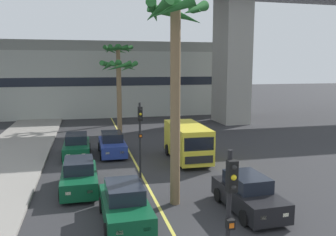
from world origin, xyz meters
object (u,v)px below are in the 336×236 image
(car_queue_fourth, at_px, (125,205))
(palm_tree_far_median, at_px, (175,50))
(traffic_light_median_near, at_px, (230,211))
(car_queue_fifth, at_px, (112,144))
(car_queue_front, at_px, (77,146))
(palm_tree_near_median, at_px, (119,75))
(car_queue_second, at_px, (248,194))
(delivery_van, at_px, (187,141))
(traffic_light_median_far, at_px, (140,130))
(car_queue_third, at_px, (79,176))
(palm_tree_mid_median, at_px, (118,61))

(car_queue_fourth, relative_size, palm_tree_far_median, 0.46)
(traffic_light_median_near, height_order, palm_tree_far_median, palm_tree_far_median)
(car_queue_fifth, xyz_separation_m, traffic_light_median_near, (1.53, -16.74, 1.99))
(car_queue_front, xyz_separation_m, palm_tree_near_median, (3.68, 7.25, 4.63))
(car_queue_second, height_order, car_queue_fourth, same)
(palm_tree_near_median, bearing_deg, palm_tree_far_median, -87.40)
(car_queue_second, relative_size, delivery_van, 0.78)
(car_queue_fifth, bearing_deg, traffic_light_median_far, -78.72)
(car_queue_third, height_order, traffic_light_median_near, traffic_light_median_near)
(traffic_light_median_far, bearing_deg, car_queue_fourth, -105.42)
(car_queue_fourth, distance_m, palm_tree_far_median, 6.72)
(car_queue_second, bearing_deg, traffic_light_median_far, 124.69)
(car_queue_front, bearing_deg, palm_tree_far_median, -65.04)
(car_queue_third, relative_size, car_queue_fifth, 1.00)
(traffic_light_median_far, relative_size, palm_tree_near_median, 0.62)
(palm_tree_mid_median, relative_size, palm_tree_far_median, 0.94)
(car_queue_front, xyz_separation_m, delivery_van, (7.08, -2.68, 0.57))
(car_queue_front, height_order, traffic_light_median_near, traffic_light_median_near)
(car_queue_front, xyz_separation_m, palm_tree_mid_median, (4.18, 12.70, 5.95))
(car_queue_fifth, xyz_separation_m, traffic_light_median_far, (1.11, -5.59, 1.99))
(palm_tree_far_median, bearing_deg, car_queue_fourth, -149.73)
(car_queue_fifth, height_order, delivery_van, delivery_van)
(car_queue_front, xyz_separation_m, car_queue_fifth, (2.40, 0.01, 0.00))
(car_queue_fifth, bearing_deg, car_queue_third, -107.59)
(car_queue_front, distance_m, car_queue_second, 13.22)
(delivery_van, height_order, palm_tree_mid_median, palm_tree_mid_median)
(car_queue_third, distance_m, palm_tree_mid_median, 20.78)
(car_queue_fourth, height_order, palm_tree_near_median, palm_tree_near_median)
(car_queue_fifth, relative_size, palm_tree_far_median, 0.46)
(car_queue_second, distance_m, palm_tree_near_median, 19.20)
(car_queue_third, relative_size, car_queue_fourth, 0.99)
(traffic_light_median_near, bearing_deg, car_queue_second, 59.45)
(car_queue_front, relative_size, palm_tree_far_median, 0.46)
(delivery_van, xyz_separation_m, palm_tree_near_median, (-3.39, 9.93, 4.06))
(car_queue_third, xyz_separation_m, traffic_light_median_far, (3.28, 1.23, 1.99))
(car_queue_fifth, bearing_deg, car_queue_fourth, -91.93)
(car_queue_second, height_order, traffic_light_median_far, traffic_light_median_far)
(palm_tree_near_median, relative_size, palm_tree_mid_median, 0.80)
(car_queue_second, distance_m, car_queue_fifth, 12.07)
(palm_tree_mid_median, distance_m, palm_tree_far_median, 22.26)
(car_queue_third, bearing_deg, palm_tree_mid_median, 78.60)
(car_queue_second, distance_m, delivery_van, 8.37)
(car_queue_fourth, height_order, palm_tree_far_median, palm_tree_far_median)
(car_queue_third, distance_m, traffic_light_median_far, 4.03)
(palm_tree_near_median, bearing_deg, traffic_light_median_near, -89.41)
(palm_tree_mid_median, bearing_deg, traffic_light_median_near, -90.48)
(car_queue_second, xyz_separation_m, car_queue_fifth, (-4.89, 11.04, 0.00))
(traffic_light_median_near, xyz_separation_m, traffic_light_median_far, (-0.41, 11.15, 0.00))
(traffic_light_median_near, height_order, palm_tree_mid_median, palm_tree_mid_median)
(traffic_light_median_near, bearing_deg, palm_tree_far_median, 85.89)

